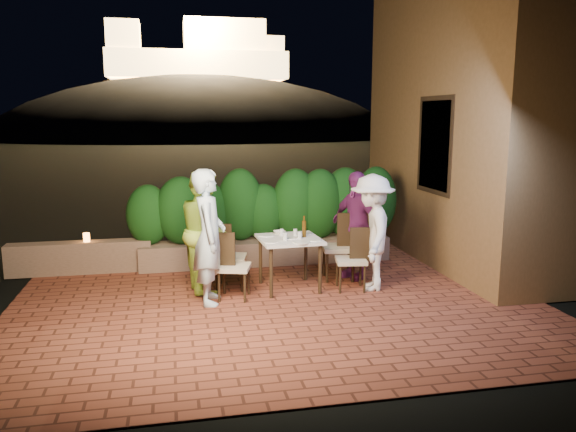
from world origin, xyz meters
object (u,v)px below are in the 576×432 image
object	(u,v)px
chair_left_front	(234,266)
chair_right_front	(351,259)
dining_table	(289,263)
bowl	(279,232)
beer_bottle	(304,226)
chair_right_back	(338,246)
parapet_lamp	(87,237)
diner_purple	(356,225)
diner_white	(372,232)
chair_left_back	(231,256)
diner_blue	(209,237)
diner_green	(205,230)

from	to	relation	value
chair_left_front	chair_right_front	xyz separation A→B (m)	(1.68, 0.05, -0.00)
dining_table	bowl	bearing A→B (deg)	104.71
beer_bottle	chair_right_back	world-z (taller)	beer_bottle
chair_left_front	parapet_lamp	size ratio (longest dim) A/B	6.55
chair_left_front	chair_right_front	distance (m)	1.68
chair_left_front	diner_purple	xyz separation A→B (m)	(1.94, 0.62, 0.37)
bowl	diner_purple	size ratio (longest dim) A/B	0.11
diner_purple	parapet_lamp	bearing A→B (deg)	-132.19
chair_right_front	diner_white	world-z (taller)	diner_white
dining_table	chair_left_front	bearing A→B (deg)	-162.15
chair_left_back	parapet_lamp	size ratio (longest dim) A/B	6.75
beer_bottle	parapet_lamp	distance (m)	3.52
bowl	beer_bottle	bearing A→B (deg)	-44.17
beer_bottle	chair_left_back	world-z (taller)	beer_bottle
chair_right_front	chair_right_back	distance (m)	0.55
chair_right_front	diner_white	xyz separation A→B (m)	(0.30, -0.02, 0.38)
parapet_lamp	diner_blue	bearing A→B (deg)	-45.64
bowl	diner_white	bearing A→B (deg)	-24.62
dining_table	beer_bottle	world-z (taller)	beer_bottle
chair_right_front	chair_left_front	bearing A→B (deg)	10.81
dining_table	chair_right_front	bearing A→B (deg)	-14.52
diner_white	diner_purple	bearing A→B (deg)	-161.53
beer_bottle	chair_right_front	xyz separation A→B (m)	(0.63, -0.24, -0.45)
chair_left_back	chair_right_front	bearing A→B (deg)	-1.47
chair_right_front	parapet_lamp	size ratio (longest dim) A/B	6.49
chair_right_front	diner_purple	bearing A→B (deg)	-105.03
beer_bottle	diner_white	world-z (taller)	diner_white
bowl	chair_right_back	bearing A→B (deg)	0.55
chair_right_back	chair_left_back	bearing A→B (deg)	12.45
chair_left_front	chair_left_back	size ratio (longest dim) A/B	0.97
bowl	parapet_lamp	distance (m)	3.12
chair_right_front	diner_blue	bearing A→B (deg)	13.46
beer_bottle	chair_right_front	bearing A→B (deg)	-21.21
diner_blue	diner_purple	size ratio (longest dim) A/B	1.09
diner_blue	parapet_lamp	bearing A→B (deg)	51.22
beer_bottle	diner_purple	xyz separation A→B (m)	(0.89, 0.33, -0.08)
dining_table	diner_green	size ratio (longest dim) A/B	0.49
beer_bottle	chair_left_front	xyz separation A→B (m)	(-1.05, -0.29, -0.45)
chair_right_front	parapet_lamp	distance (m)	4.18
chair_right_back	diner_white	world-z (taller)	diner_white
chair_left_front	chair_left_back	xyz separation A→B (m)	(0.00, 0.48, 0.01)
parapet_lamp	diner_green	bearing A→B (deg)	-35.24
dining_table	diner_blue	xyz separation A→B (m)	(-1.16, -0.37, 0.52)
chair_right_front	diner_green	bearing A→B (deg)	-3.06
chair_right_back	diner_blue	xyz separation A→B (m)	(-1.99, -0.70, 0.39)
dining_table	parapet_lamp	bearing A→B (deg)	153.43
chair_right_back	diner_blue	size ratio (longest dim) A/B	0.57
diner_blue	parapet_lamp	distance (m)	2.61
chair_left_front	bowl	bearing A→B (deg)	54.51
bowl	chair_left_front	size ratio (longest dim) A/B	0.19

